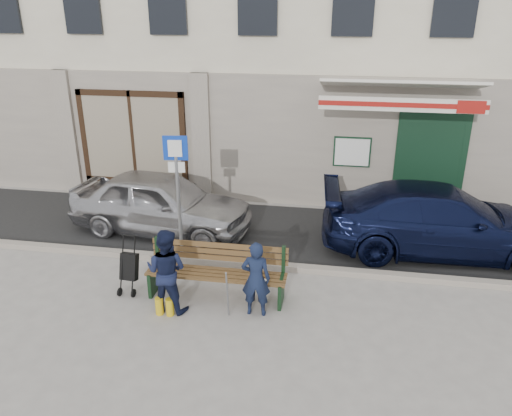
% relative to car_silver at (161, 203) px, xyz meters
% --- Properties ---
extents(ground, '(80.00, 80.00, 0.00)m').
position_rel_car_silver_xyz_m(ground, '(1.78, -2.80, -0.68)').
color(ground, '#9E9991').
rests_on(ground, ground).
extents(asphalt_lane, '(60.00, 3.20, 0.01)m').
position_rel_car_silver_xyz_m(asphalt_lane, '(1.78, 0.30, -0.67)').
color(asphalt_lane, '#282828').
rests_on(asphalt_lane, ground).
extents(curb, '(60.00, 0.18, 0.12)m').
position_rel_car_silver_xyz_m(curb, '(1.78, -1.30, -0.62)').
color(curb, '#9E9384').
rests_on(curb, ground).
extents(car_silver, '(4.16, 2.10, 1.36)m').
position_rel_car_silver_xyz_m(car_silver, '(0.00, 0.00, 0.00)').
color(car_silver, '#AEAEB3').
rests_on(car_silver, ground).
extents(car_navy, '(4.83, 2.19, 1.37)m').
position_rel_car_silver_xyz_m(car_navy, '(5.88, 0.04, 0.01)').
color(car_navy, black).
rests_on(car_navy, ground).
extents(parking_sign, '(0.46, 0.10, 2.49)m').
position_rel_car_silver_xyz_m(parking_sign, '(0.80, -1.12, 0.97)').
color(parking_sign, gray).
rests_on(parking_sign, ground).
extents(bench, '(2.40, 1.17, 0.98)m').
position_rel_car_silver_xyz_m(bench, '(1.80, -2.43, -0.22)').
color(bench, brown).
rests_on(bench, ground).
extents(man, '(0.48, 0.33, 1.29)m').
position_rel_car_silver_xyz_m(man, '(2.59, -2.81, -0.03)').
color(man, '#141D37').
rests_on(man, ground).
extents(woman, '(0.76, 0.62, 1.43)m').
position_rel_car_silver_xyz_m(woman, '(1.14, -2.92, 0.04)').
color(woman, '#131A36').
rests_on(woman, ground).
extents(stroller, '(0.32, 0.43, 1.02)m').
position_rel_car_silver_xyz_m(stroller, '(0.29, -2.49, -0.23)').
color(stroller, black).
rests_on(stroller, ground).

